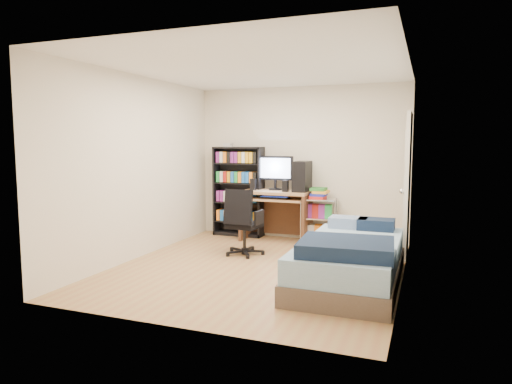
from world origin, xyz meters
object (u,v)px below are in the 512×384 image
at_px(office_chair, 243,234).
at_px(bed, 350,260).
at_px(media_shelf, 238,190).
at_px(computer_desk, 284,195).

xyz_separation_m(office_chair, bed, (1.63, -0.80, -0.03)).
xyz_separation_m(media_shelf, bed, (2.23, -2.05, -0.51)).
relative_size(media_shelf, office_chair, 1.66).
xyz_separation_m(media_shelf, office_chair, (0.60, -1.26, -0.48)).
bearing_deg(office_chair, computer_desk, 82.60).
height_order(media_shelf, bed, media_shelf).
relative_size(media_shelf, bed, 0.73).
xyz_separation_m(computer_desk, bed, (1.39, -1.95, -0.47)).
bearing_deg(bed, office_chair, 154.02).
bearing_deg(media_shelf, office_chair, -64.43).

